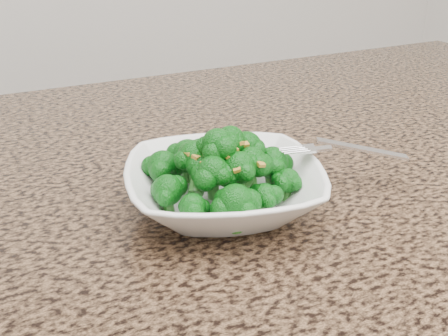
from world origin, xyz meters
TOP-DOWN VIEW (x-y plane):
  - granite_counter at (0.00, 0.30)m, footprint 1.64×1.04m
  - bowl at (-0.10, 0.24)m, footprint 0.27×0.27m
  - broccoli_pile at (-0.10, 0.24)m, footprint 0.19×0.19m
  - garlic_topping at (-0.10, 0.24)m, footprint 0.11×0.11m
  - fork at (0.01, 0.23)m, footprint 0.18×0.10m

SIDE VIEW (x-z plane):
  - granite_counter at x=0.00m, z-range 0.87..0.90m
  - bowl at x=-0.10m, z-range 0.90..0.95m
  - fork at x=0.01m, z-range 0.95..0.96m
  - broccoli_pile at x=-0.10m, z-range 0.95..1.02m
  - garlic_topping at x=-0.10m, z-range 1.02..1.02m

